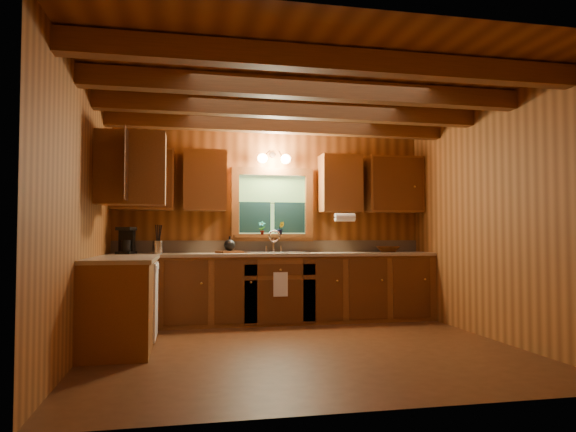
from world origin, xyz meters
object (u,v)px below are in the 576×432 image
(coffee_maker, at_px, (127,241))
(cutting_board, at_px, (230,252))
(wicker_basket, at_px, (388,249))
(sink, at_px, (276,256))

(coffee_maker, bearing_deg, cutting_board, 22.45)
(wicker_basket, bearing_deg, cutting_board, -179.90)
(cutting_board, relative_size, wicker_basket, 0.94)
(sink, xyz_separation_m, wicker_basket, (1.58, 0.03, 0.08))
(cutting_board, distance_m, wicker_basket, 2.18)
(sink, distance_m, wicker_basket, 1.58)
(coffee_maker, height_order, wicker_basket, coffee_maker)
(coffee_maker, xyz_separation_m, wicker_basket, (3.45, 0.08, -0.12))
(coffee_maker, relative_size, cutting_board, 1.07)
(sink, bearing_deg, wicker_basket, 1.27)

